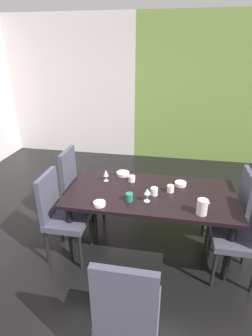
{
  "coord_description": "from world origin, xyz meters",
  "views": [
    {
      "loc": [
        0.76,
        -2.69,
        2.21
      ],
      "look_at": [
        0.23,
        0.24,
        0.85
      ],
      "focal_mm": 28.0,
      "sensor_mm": 36.0,
      "label": 1
    }
  ],
  "objects_px": {
    "serving_bowl_south": "(123,174)",
    "cup_front": "(129,197)",
    "wine_glass_center": "(147,192)",
    "serving_bowl_west": "(99,204)",
    "dining_table": "(150,199)",
    "chair_head_near": "(127,310)",
    "serving_bowl_right": "(181,184)",
    "wine_glass_rear": "(106,173)",
    "cup_near_window": "(154,191)",
    "cup_corner": "(132,179)",
    "chair_right_near": "(245,232)",
    "chair_left_near": "(60,212)",
    "pitcher_near_shelf": "(202,207)",
    "chair_right_far": "(233,202)",
    "cup_left": "(170,189)",
    "chair_left_far": "(78,186)"
  },
  "relations": [
    {
      "from": "wine_glass_rear",
      "to": "serving_bowl_south",
      "type": "xyz_separation_m",
      "value": [
        0.17,
        0.19,
        -0.08
      ]
    },
    {
      "from": "chair_head_near",
      "to": "chair_right_near",
      "type": "distance_m",
      "value": 1.44
    },
    {
      "from": "chair_right_near",
      "to": "wine_glass_center",
      "type": "bearing_deg",
      "value": 84.43
    },
    {
      "from": "chair_right_far",
      "to": "serving_bowl_south",
      "type": "xyz_separation_m",
      "value": [
        -1.34,
        0.08,
        0.23
      ]
    },
    {
      "from": "wine_glass_rear",
      "to": "cup_front",
      "type": "xyz_separation_m",
      "value": [
        0.35,
        -0.4,
        -0.06
      ]
    },
    {
      "from": "chair_right_near",
      "to": "cup_near_window",
      "type": "relative_size",
      "value": 12.06
    },
    {
      "from": "cup_near_window",
      "to": "pitcher_near_shelf",
      "type": "height_order",
      "value": "pitcher_near_shelf"
    },
    {
      "from": "chair_right_near",
      "to": "wine_glass_center",
      "type": "height_order",
      "value": "chair_right_near"
    },
    {
      "from": "dining_table",
      "to": "wine_glass_center",
      "type": "bearing_deg",
      "value": -95.74
    },
    {
      "from": "chair_head_near",
      "to": "serving_bowl_right",
      "type": "bearing_deg",
      "value": 77.17
    },
    {
      "from": "chair_left_near",
      "to": "chair_head_near",
      "type": "distance_m",
      "value": 1.4
    },
    {
      "from": "serving_bowl_right",
      "to": "wine_glass_center",
      "type": "bearing_deg",
      "value": -129.77
    },
    {
      "from": "chair_left_far",
      "to": "serving_bowl_right",
      "type": "relative_size",
      "value": 8.07
    },
    {
      "from": "cup_front",
      "to": "pitcher_near_shelf",
      "type": "relative_size",
      "value": 0.56
    },
    {
      "from": "wine_glass_rear",
      "to": "cup_corner",
      "type": "bearing_deg",
      "value": 7.28
    },
    {
      "from": "serving_bowl_west",
      "to": "dining_table",
      "type": "bearing_deg",
      "value": 36.62
    },
    {
      "from": "wine_glass_center",
      "to": "serving_bowl_south",
      "type": "distance_m",
      "value": 0.68
    },
    {
      "from": "chair_right_far",
      "to": "cup_left",
      "type": "bearing_deg",
      "value": 108.4
    },
    {
      "from": "chair_left_near",
      "to": "chair_right_near",
      "type": "bearing_deg",
      "value": 90.0
    },
    {
      "from": "chair_left_near",
      "to": "cup_front",
      "type": "xyz_separation_m",
      "value": [
        0.76,
        0.07,
        0.23
      ]
    },
    {
      "from": "serving_bowl_west",
      "to": "pitcher_near_shelf",
      "type": "xyz_separation_m",
      "value": [
        1.01,
        0.03,
        0.06
      ]
    },
    {
      "from": "dining_table",
      "to": "chair_left_near",
      "type": "height_order",
      "value": "chair_left_near"
    },
    {
      "from": "chair_head_near",
      "to": "serving_bowl_west",
      "type": "xyz_separation_m",
      "value": [
        -0.46,
        0.98,
        0.19
      ]
    },
    {
      "from": "dining_table",
      "to": "serving_bowl_right",
      "type": "relative_size",
      "value": 14.0
    },
    {
      "from": "wine_glass_rear",
      "to": "cup_front",
      "type": "height_order",
      "value": "wine_glass_rear"
    },
    {
      "from": "dining_table",
      "to": "serving_bowl_west",
      "type": "distance_m",
      "value": 0.62
    },
    {
      "from": "pitcher_near_shelf",
      "to": "chair_right_far",
      "type": "bearing_deg",
      "value": 55.2
    },
    {
      "from": "dining_table",
      "to": "chair_left_near",
      "type": "bearing_deg",
      "value": -163.08
    },
    {
      "from": "chair_right_far",
      "to": "chair_right_near",
      "type": "xyz_separation_m",
      "value": [
        0.01,
        -0.59,
        0.02
      ]
    },
    {
      "from": "dining_table",
      "to": "wine_glass_rear",
      "type": "height_order",
      "value": "wine_glass_rear"
    },
    {
      "from": "wine_glass_center",
      "to": "serving_bowl_west",
      "type": "bearing_deg",
      "value": -160.58
    },
    {
      "from": "cup_corner",
      "to": "chair_right_near",
      "type": "bearing_deg",
      "value": -22.77
    },
    {
      "from": "wine_glass_rear",
      "to": "cup_near_window",
      "type": "xyz_separation_m",
      "value": [
        0.6,
        -0.23,
        -0.06
      ]
    },
    {
      "from": "serving_bowl_south",
      "to": "cup_front",
      "type": "distance_m",
      "value": 0.62
    },
    {
      "from": "wine_glass_rear",
      "to": "wine_glass_center",
      "type": "relative_size",
      "value": 0.99
    },
    {
      "from": "wine_glass_rear",
      "to": "serving_bowl_west",
      "type": "relative_size",
      "value": 1.18
    },
    {
      "from": "chair_left_far",
      "to": "chair_right_far",
      "type": "bearing_deg",
      "value": 90.0
    },
    {
      "from": "cup_near_window",
      "to": "wine_glass_center",
      "type": "bearing_deg",
      "value": -113.04
    },
    {
      "from": "wine_glass_center",
      "to": "serving_bowl_right",
      "type": "height_order",
      "value": "wine_glass_center"
    },
    {
      "from": "cup_near_window",
      "to": "serving_bowl_west",
      "type": "bearing_deg",
      "value": -149.66
    },
    {
      "from": "chair_left_far",
      "to": "pitcher_near_shelf",
      "type": "height_order",
      "value": "chair_left_far"
    },
    {
      "from": "wine_glass_rear",
      "to": "serving_bowl_south",
      "type": "relative_size",
      "value": 0.91
    },
    {
      "from": "dining_table",
      "to": "serving_bowl_south",
      "type": "bearing_deg",
      "value": 136.12
    },
    {
      "from": "chair_head_near",
      "to": "wine_glass_center",
      "type": "relative_size",
      "value": 7.16
    },
    {
      "from": "wine_glass_center",
      "to": "cup_front",
      "type": "distance_m",
      "value": 0.2
    },
    {
      "from": "wine_glass_center",
      "to": "cup_left",
      "type": "bearing_deg",
      "value": 46.07
    },
    {
      "from": "dining_table",
      "to": "cup_left",
      "type": "relative_size",
      "value": 23.53
    },
    {
      "from": "cup_near_window",
      "to": "cup_front",
      "type": "distance_m",
      "value": 0.3
    },
    {
      "from": "wine_glass_rear",
      "to": "dining_table",
      "type": "bearing_deg",
      "value": -17.68
    },
    {
      "from": "wine_glass_center",
      "to": "cup_near_window",
      "type": "xyz_separation_m",
      "value": [
        0.06,
        0.14,
        -0.07
      ]
    }
  ]
}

